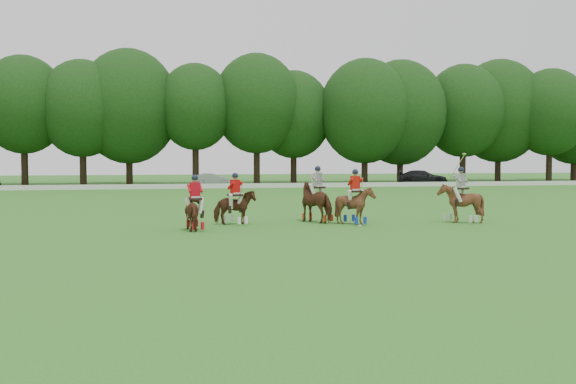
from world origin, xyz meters
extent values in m
plane|color=#2C7020|center=(0.00, 0.00, 0.00)|extent=(180.00, 180.00, 0.00)
cylinder|color=black|center=(-17.43, 48.92, 2.49)|extent=(0.70, 0.70, 4.98)
ellipsoid|color=black|center=(-17.43, 48.92, 8.28)|extent=(8.80, 8.80, 10.12)
cylinder|color=black|center=(-11.63, 48.49, 2.32)|extent=(0.70, 0.70, 4.64)
ellipsoid|color=black|center=(-11.63, 48.49, 7.95)|extent=(8.80, 8.80, 10.13)
cylinder|color=black|center=(-6.99, 49.52, 2.16)|extent=(0.70, 0.70, 4.31)
ellipsoid|color=black|center=(-6.99, 49.52, 8.31)|extent=(10.67, 10.67, 12.27)
cylinder|color=black|center=(-0.04, 48.00, 2.62)|extent=(0.70, 0.70, 5.24)
ellipsoid|color=black|center=(-0.04, 48.00, 8.26)|extent=(8.06, 8.06, 9.26)
cylinder|color=black|center=(6.63, 48.24, 2.59)|extent=(0.70, 0.70, 5.19)
ellipsoid|color=black|center=(6.63, 48.24, 8.75)|extent=(9.50, 9.50, 10.92)
cylinder|color=black|center=(11.06, 49.62, 2.24)|extent=(0.70, 0.70, 4.48)
ellipsoid|color=black|center=(11.06, 49.62, 7.71)|extent=(8.60, 8.60, 9.89)
cylinder|color=black|center=(18.54, 46.82, 2.11)|extent=(0.70, 0.70, 4.21)
ellipsoid|color=black|center=(18.54, 46.82, 8.00)|extent=(10.11, 10.11, 11.63)
cylinder|color=black|center=(23.25, 48.17, 2.03)|extent=(0.70, 0.70, 4.07)
ellipsoid|color=black|center=(23.25, 48.17, 7.99)|extent=(10.46, 10.46, 12.03)
cylinder|color=black|center=(31.16, 48.38, 2.40)|extent=(0.70, 0.70, 4.79)
ellipsoid|color=black|center=(31.16, 48.38, 8.35)|extent=(9.47, 9.47, 10.89)
cylinder|color=black|center=(36.59, 49.92, 2.22)|extent=(0.70, 0.70, 4.44)
ellipsoid|color=black|center=(36.59, 49.92, 8.51)|extent=(10.84, 10.84, 12.47)
cylinder|color=black|center=(41.42, 46.74, 2.43)|extent=(0.70, 0.70, 4.86)
ellipsoid|color=black|center=(41.42, 46.74, 8.21)|extent=(8.94, 8.94, 10.28)
cylinder|color=black|center=(46.86, 49.73, 1.95)|extent=(0.70, 0.70, 3.90)
ellipsoid|color=black|center=(46.86, 49.73, 7.38)|extent=(9.29, 9.29, 10.68)
cube|color=white|center=(0.00, 38.00, 0.22)|extent=(120.00, 0.10, 0.44)
imported|color=gray|center=(1.20, 42.50, 0.65)|extent=(4.01, 1.58, 1.30)
imported|color=black|center=(23.56, 42.50, 0.75)|extent=(5.60, 4.04, 1.51)
imported|color=#4E2315|center=(-2.92, 3.53, 0.70)|extent=(1.00, 1.76, 1.40)
cube|color=black|center=(-2.92, 3.53, 1.21)|extent=(0.52, 0.62, 0.08)
cylinder|color=tan|center=(-3.21, 3.49, 1.13)|extent=(0.06, 0.21, 1.29)
imported|color=#4E2315|center=(-1.15, 5.31, 0.72)|extent=(1.83, 1.75, 1.43)
cube|color=black|center=(-1.15, 5.31, 1.24)|extent=(0.65, 0.70, 0.08)
cylinder|color=tan|center=(-0.88, 5.45, 1.16)|extent=(0.13, 0.20, 1.29)
imported|color=#4E2315|center=(3.76, 4.36, 0.80)|extent=(1.44, 1.58, 1.61)
cube|color=black|center=(3.76, 4.36, 1.39)|extent=(0.50, 0.60, 0.08)
cylinder|color=tan|center=(4.06, 4.39, 1.31)|extent=(0.05, 0.21, 1.29)
imported|color=#4E2315|center=(2.49, 5.66, 0.87)|extent=(1.87, 2.24, 1.74)
cube|color=black|center=(2.49, 5.66, 1.51)|extent=(0.67, 0.71, 0.08)
cylinder|color=tan|center=(2.23, 5.50, 1.43)|extent=(0.14, 0.20, 1.29)
imported|color=#4E2315|center=(8.38, 4.05, 0.85)|extent=(1.96, 2.02, 1.70)
cube|color=black|center=(8.38, 4.05, 1.48)|extent=(0.66, 0.70, 0.08)
cylinder|color=tan|center=(8.12, 3.90, 2.40)|extent=(0.40, 0.69, 1.08)
sphere|color=white|center=(3.67, 3.38, 0.04)|extent=(0.09, 0.09, 0.09)
camera|label=1|loc=(-4.47, -21.19, 2.76)|focal=40.00mm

